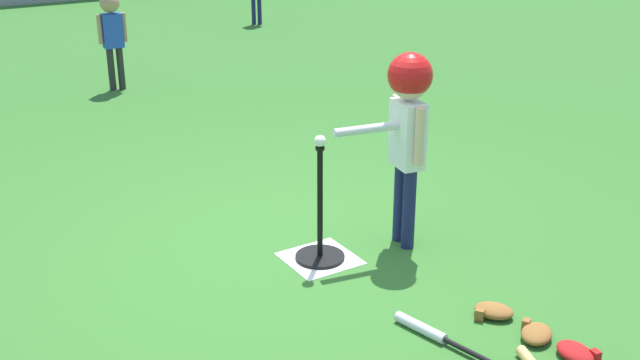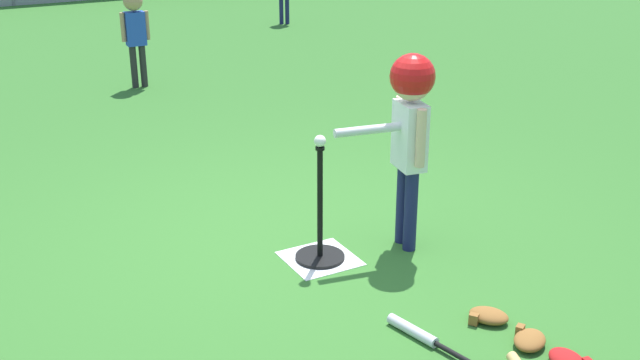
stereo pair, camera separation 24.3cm
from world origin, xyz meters
The scene contains 9 objects.
ground_plane centered at (0.00, 0.00, 0.00)m, with size 60.00×60.00×0.00m, color #336B28.
home_plate centered at (0.10, -0.31, 0.00)m, with size 0.44×0.44×0.01m, color white.
batting_tee centered at (0.10, -0.31, 0.13)m, with size 0.32×0.32×0.77m.
baseball_on_tee centered at (0.10, -0.31, 0.81)m, with size 0.07×0.07×0.07m, color white.
batter_child centered at (0.69, -0.42, 0.93)m, with size 0.65×0.37×1.30m.
fielder_near_right centered at (0.34, 4.47, 0.70)m, with size 0.33×0.22×1.10m.
spare_bat_silver centered at (0.12, -1.40, 0.03)m, with size 0.20×0.66×0.06m.
glove_near_bats centered at (0.59, -1.71, 0.04)m, with size 0.27×0.25×0.07m.
glove_tossed_aside centered at (0.56, -1.42, 0.04)m, with size 0.26×0.27×0.07m.
Camera 2 is at (-2.06, -4.23, 2.34)m, focal length 43.51 mm.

